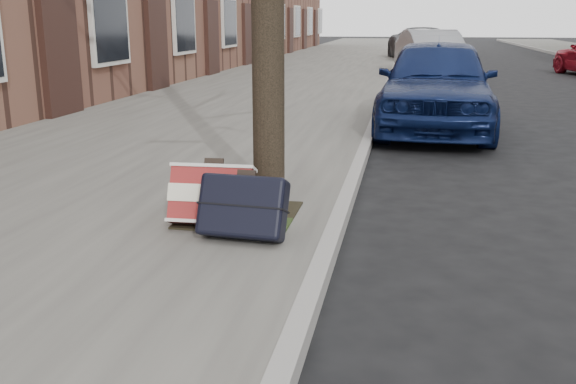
% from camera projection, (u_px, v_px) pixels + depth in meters
% --- Properties ---
extents(ground, '(120.00, 120.00, 0.00)m').
position_uv_depth(ground, '(539.00, 320.00, 3.51)').
color(ground, black).
rests_on(ground, ground).
extents(near_sidewalk, '(5.00, 70.00, 0.12)m').
position_uv_depth(near_sidewalk, '(305.00, 75.00, 18.38)').
color(near_sidewalk, slate).
rests_on(near_sidewalk, ground).
extents(dirt_patch, '(0.85, 0.85, 0.02)m').
position_uv_depth(dirt_patch, '(240.00, 215.00, 4.97)').
color(dirt_patch, black).
rests_on(dirt_patch, near_sidewalk).
extents(suitcase_red, '(0.61, 0.35, 0.46)m').
position_uv_depth(suitcase_red, '(212.00, 196.00, 4.66)').
color(suitcase_red, maroon).
rests_on(suitcase_red, near_sidewalk).
extents(suitcase_navy, '(0.63, 0.40, 0.47)m').
position_uv_depth(suitcase_navy, '(243.00, 206.00, 4.38)').
color(suitcase_navy, black).
rests_on(suitcase_navy, near_sidewalk).
extents(car_near_front, '(1.77, 4.06, 1.36)m').
position_uv_depth(car_near_front, '(436.00, 84.00, 9.36)').
color(car_near_front, '#0D1943').
rests_on(car_near_front, ground).
extents(car_near_mid, '(2.21, 4.20, 1.32)m').
position_uv_depth(car_near_mid, '(432.00, 54.00, 17.98)').
color(car_near_mid, '#929499').
rests_on(car_near_mid, ground).
extents(car_near_back, '(2.93, 5.01, 1.31)m').
position_uv_depth(car_near_back, '(423.00, 45.00, 24.49)').
color(car_near_back, '#38393D').
rests_on(car_near_back, ground).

